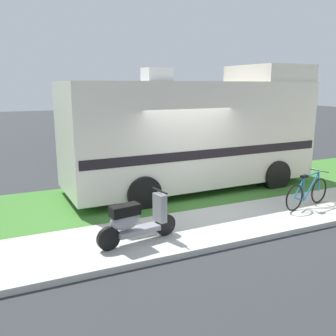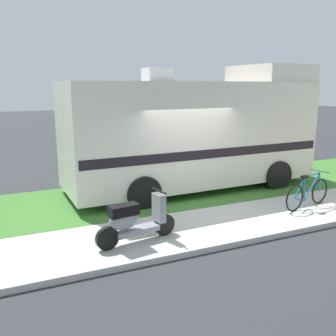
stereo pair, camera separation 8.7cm
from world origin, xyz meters
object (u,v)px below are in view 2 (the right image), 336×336
at_px(bicycle, 308,193).
at_px(scooter, 134,220).
at_px(pickup_truck_near, 148,138).
at_px(motorhome_rv, 195,131).

bearing_deg(bicycle, scooter, -176.96).
height_order(scooter, pickup_truck_near, pickup_truck_near).
bearing_deg(scooter, pickup_truck_near, 67.13).
xyz_separation_m(motorhome_rv, scooter, (-3.02, -3.20, -1.18)).
height_order(motorhome_rv, bicycle, motorhome_rv).
height_order(scooter, bicycle, scooter).
xyz_separation_m(scooter, bicycle, (4.59, 0.24, -0.08)).
xyz_separation_m(bicycle, pickup_truck_near, (-1.29, 7.57, 0.45)).
distance_m(scooter, bicycle, 4.60).
relative_size(motorhome_rv, scooter, 4.40).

